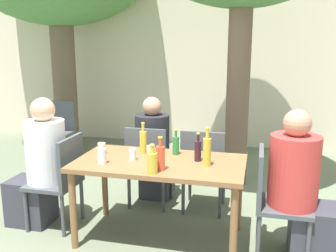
# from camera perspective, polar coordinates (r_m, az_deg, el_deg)

# --- Properties ---
(ground_plane) EXTENTS (30.00, 30.00, 0.00)m
(ground_plane) POSITION_cam_1_polar(r_m,az_deg,el_deg) (3.58, -1.20, -16.65)
(ground_plane) COLOR #667056
(cafe_building_wall) EXTENTS (10.00, 0.08, 2.80)m
(cafe_building_wall) POSITION_cam_1_polar(r_m,az_deg,el_deg) (6.51, 6.69, 9.28)
(cafe_building_wall) COLOR beige
(cafe_building_wall) RESTS_ON ground_plane
(dining_table_front) EXTENTS (1.48, 0.80, 0.74)m
(dining_table_front) POSITION_cam_1_polar(r_m,az_deg,el_deg) (3.32, -1.25, -6.74)
(dining_table_front) COLOR brown
(dining_table_front) RESTS_ON ground_plane
(patio_chair_0) EXTENTS (0.44, 0.44, 0.90)m
(patio_chair_0) POSITION_cam_1_polar(r_m,az_deg,el_deg) (3.72, -15.95, -7.43)
(patio_chair_0) COLOR #474C51
(patio_chair_0) RESTS_ON ground_plane
(patio_chair_1) EXTENTS (0.44, 0.44, 0.90)m
(patio_chair_1) POSITION_cam_1_polar(r_m,az_deg,el_deg) (3.27, 15.71, -10.23)
(patio_chair_1) COLOR #474C51
(patio_chair_1) RESTS_ON ground_plane
(patio_chair_2) EXTENTS (0.44, 0.44, 0.90)m
(patio_chair_2) POSITION_cam_1_polar(r_m,az_deg,el_deg) (4.01, -2.98, -5.51)
(patio_chair_2) COLOR #474C51
(patio_chair_2) RESTS_ON ground_plane
(patio_chair_3) EXTENTS (0.44, 0.44, 0.90)m
(patio_chair_3) POSITION_cam_1_polar(r_m,az_deg,el_deg) (3.89, 5.43, -6.13)
(patio_chair_3) COLOR #474C51
(patio_chair_3) RESTS_ON ground_plane
(patio_chair_4) EXTENTS (0.44, 0.44, 0.90)m
(patio_chair_4) POSITION_cam_1_polar(r_m,az_deg,el_deg) (5.88, -16.38, -0.24)
(patio_chair_4) COLOR #474C51
(patio_chair_4) RESTS_ON ground_plane
(person_seated_0) EXTENTS (0.59, 0.38, 1.26)m
(person_seated_0) POSITION_cam_1_polar(r_m,az_deg,el_deg) (3.82, -18.96, -6.09)
(person_seated_0) COLOR #383842
(person_seated_0) RESTS_ON ground_plane
(person_seated_1) EXTENTS (0.60, 0.40, 1.24)m
(person_seated_1) POSITION_cam_1_polar(r_m,az_deg,el_deg) (3.26, 19.76, -9.40)
(person_seated_1) COLOR #383842
(person_seated_1) RESTS_ON ground_plane
(person_seated_2) EXTENTS (0.38, 0.59, 1.19)m
(person_seated_2) POSITION_cam_1_polar(r_m,az_deg,el_deg) (4.22, -2.08, -4.20)
(person_seated_2) COLOR #383842
(person_seated_2) RESTS_ON ground_plane
(soda_bottle_0) EXTENTS (0.07, 0.07, 0.28)m
(soda_bottle_0) POSITION_cam_1_polar(r_m,az_deg,el_deg) (3.03, -1.17, -4.77)
(soda_bottle_0) COLOR #DB4C2D
(soda_bottle_0) RESTS_ON dining_table_front
(wine_bottle_1) EXTENTS (0.06, 0.06, 0.25)m
(wine_bottle_1) POSITION_cam_1_polar(r_m,az_deg,el_deg) (3.27, 4.58, -3.69)
(wine_bottle_1) COLOR #331923
(wine_bottle_1) RESTS_ON dining_table_front
(green_bottle_2) EXTENTS (0.06, 0.06, 0.24)m
(green_bottle_2) POSITION_cam_1_polar(r_m,az_deg,el_deg) (3.45, 1.20, -2.88)
(green_bottle_2) COLOR #287A38
(green_bottle_2) RESTS_ON dining_table_front
(oil_cruet_3) EXTENTS (0.07, 0.07, 0.29)m
(oil_cruet_3) POSITION_cam_1_polar(r_m,az_deg,el_deg) (3.50, -3.80, -2.35)
(oil_cruet_3) COLOR gold
(oil_cruet_3) RESTS_ON dining_table_front
(oil_cruet_4) EXTENTS (0.07, 0.07, 0.33)m
(oil_cruet_4) POSITION_cam_1_polar(r_m,az_deg,el_deg) (3.14, 5.96, -3.80)
(oil_cruet_4) COLOR gold
(oil_cruet_4) RESTS_ON dining_table_front
(oil_cruet_5) EXTENTS (0.08, 0.08, 0.24)m
(oil_cruet_5) POSITION_cam_1_polar(r_m,az_deg,el_deg) (2.96, -2.41, -5.53)
(oil_cruet_5) COLOR gold
(oil_cruet_5) RESTS_ON dining_table_front
(drinking_glass_0) EXTENTS (0.08, 0.08, 0.09)m
(drinking_glass_0) POSITION_cam_1_polar(r_m,az_deg,el_deg) (3.43, -2.64, -3.78)
(drinking_glass_0) COLOR white
(drinking_glass_0) RESTS_ON dining_table_front
(drinking_glass_1) EXTENTS (0.07, 0.07, 0.10)m
(drinking_glass_1) POSITION_cam_1_polar(r_m,az_deg,el_deg) (3.54, -10.06, -3.38)
(drinking_glass_1) COLOR silver
(drinking_glass_1) RESTS_ON dining_table_front
(drinking_glass_2) EXTENTS (0.06, 0.06, 0.10)m
(drinking_glass_2) POSITION_cam_1_polar(r_m,az_deg,el_deg) (3.31, -5.41, -4.33)
(drinking_glass_2) COLOR white
(drinking_glass_2) RESTS_ON dining_table_front
(drinking_glass_3) EXTENTS (0.08, 0.08, 0.13)m
(drinking_glass_3) POSITION_cam_1_polar(r_m,az_deg,el_deg) (3.26, -10.02, -4.51)
(drinking_glass_3) COLOR silver
(drinking_glass_3) RESTS_ON dining_table_front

